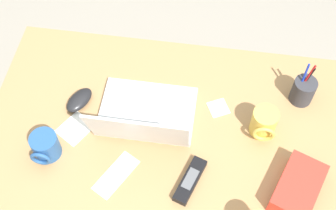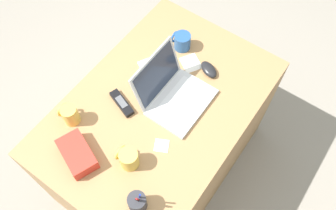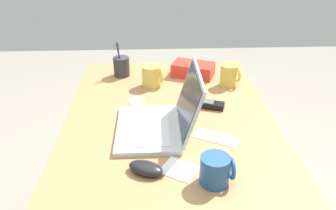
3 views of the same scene
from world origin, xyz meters
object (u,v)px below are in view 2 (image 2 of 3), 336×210
object	(u,v)px
cordless_phone	(122,103)
laptop	(174,93)
coffee_mug_white	(182,41)
computer_mouse	(209,69)
pen_holder	(137,202)
snack_bag	(77,154)
coffee_mug_tall	(70,114)
coffee_mug_spare	(128,158)

from	to	relation	value
cordless_phone	laptop	bearing A→B (deg)	-46.98
coffee_mug_white	cordless_phone	xyz separation A→B (m)	(-0.46, 0.03, -0.03)
coffee_mug_white	cordless_phone	distance (m)	0.46
computer_mouse	pen_holder	size ratio (longest dim) A/B	0.65
laptop	coffee_mug_white	world-z (taller)	laptop
laptop	computer_mouse	size ratio (longest dim) A/B	2.87
snack_bag	cordless_phone	bearing A→B (deg)	2.41
pen_holder	coffee_mug_tall	bearing A→B (deg)	74.62
computer_mouse	coffee_mug_tall	world-z (taller)	coffee_mug_tall
computer_mouse	snack_bag	world-z (taller)	snack_bag
coffee_mug_spare	pen_holder	xyz separation A→B (m)	(-0.13, -0.15, -0.00)
coffee_mug_tall	coffee_mug_spare	xyz separation A→B (m)	(-0.01, -0.35, -0.00)
coffee_mug_tall	cordless_phone	xyz separation A→B (m)	(0.20, -0.14, -0.04)
laptop	coffee_mug_white	bearing A→B (deg)	27.40
computer_mouse	coffee_mug_tall	size ratio (longest dim) A/B	1.09
laptop	coffee_mug_tall	bearing A→B (deg)	139.06
computer_mouse	coffee_mug_spare	bearing A→B (deg)	-156.44
cordless_phone	computer_mouse	bearing A→B (deg)	-30.19
coffee_mug_white	coffee_mug_spare	bearing A→B (deg)	-164.99
coffee_mug_white	coffee_mug_spare	world-z (taller)	coffee_mug_spare
pen_holder	coffee_mug_spare	bearing A→B (deg)	49.38
coffee_mug_spare	snack_bag	bearing A→B (deg)	118.80
coffee_mug_spare	cordless_phone	size ratio (longest dim) A/B	0.60
computer_mouse	cordless_phone	bearing A→B (deg)	175.46
laptop	coffee_mug_tall	size ratio (longest dim) A/B	3.12
computer_mouse	coffee_mug_white	size ratio (longest dim) A/B	1.12
cordless_phone	coffee_mug_white	bearing A→B (deg)	-4.28
computer_mouse	cordless_phone	size ratio (longest dim) A/B	0.68
coffee_mug_white	computer_mouse	bearing A→B (deg)	-104.56
laptop	coffee_mug_spare	xyz separation A→B (m)	(-0.38, -0.03, 0.00)
computer_mouse	coffee_mug_white	distance (m)	0.21
cordless_phone	snack_bag	distance (m)	0.32
computer_mouse	coffee_mug_white	xyz separation A→B (m)	(0.05, 0.20, 0.03)
computer_mouse	snack_bag	distance (m)	0.76
computer_mouse	pen_holder	xyz separation A→B (m)	(-0.74, -0.12, 0.03)
coffee_mug_spare	pen_holder	distance (m)	0.19
laptop	cordless_phone	world-z (taller)	laptop
snack_bag	coffee_mug_spare	bearing A→B (deg)	-61.20
computer_mouse	snack_bag	bearing A→B (deg)	-171.39
laptop	pen_holder	bearing A→B (deg)	-160.69
coffee_mug_tall	pen_holder	bearing A→B (deg)	-105.38
coffee_mug_white	coffee_mug_tall	size ratio (longest dim) A/B	0.97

